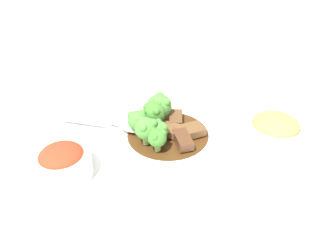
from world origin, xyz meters
TOP-DOWN VIEW (x-y plane):
  - ground_plane at (0.00, 0.00)m, footprint 4.00×4.00m
  - main_plate at (0.00, 0.00)m, footprint 0.25×0.25m
  - beef_strip_0 at (0.02, -0.04)m, footprint 0.05×0.05m
  - beef_strip_1 at (-0.03, -0.03)m, footprint 0.05×0.06m
  - beef_strip_2 at (-0.04, -0.00)m, footprint 0.06×0.05m
  - beef_strip_3 at (-0.00, 0.00)m, footprint 0.07×0.06m
  - broccoli_floret_0 at (-0.00, 0.05)m, footprint 0.04×0.04m
  - broccoli_floret_1 at (0.03, 0.01)m, footprint 0.04×0.04m
  - broccoli_floret_2 at (0.05, -0.02)m, footprint 0.05×0.05m
  - broccoli_floret_3 at (-0.03, 0.05)m, footprint 0.03×0.03m
  - broccoli_floret_4 at (0.03, 0.05)m, footprint 0.04×0.04m
  - broccoli_floret_5 at (-0.01, 0.03)m, footprint 0.03×0.03m
  - serving_spoon at (0.06, 0.05)m, footprint 0.18×0.14m
  - side_bowl_kimchi at (0.04, 0.20)m, footprint 0.09×0.09m
  - side_bowl_appetizer at (-0.13, -0.15)m, footprint 0.11×0.11m
  - sauce_dish at (0.12, -0.14)m, footprint 0.07×0.07m
  - paper_napkin at (0.17, -0.10)m, footprint 0.10×0.10m

SIDE VIEW (x-z plane):
  - ground_plane at x=0.00m, z-range 0.00..0.00m
  - paper_napkin at x=0.17m, z-range 0.00..0.01m
  - sauce_dish at x=0.12m, z-range 0.00..0.01m
  - main_plate at x=0.00m, z-range 0.00..0.02m
  - serving_spoon at x=0.06m, z-range 0.02..0.03m
  - beef_strip_3 at x=0.00m, z-range 0.02..0.03m
  - beef_strip_0 at x=0.02m, z-range 0.02..0.03m
  - beef_strip_1 at x=-0.03m, z-range 0.02..0.03m
  - beef_strip_2 at x=-0.04m, z-range 0.02..0.03m
  - side_bowl_appetizer at x=-0.13m, z-range 0.00..0.06m
  - side_bowl_kimchi at x=0.04m, z-range 0.00..0.06m
  - broccoli_floret_5 at x=-0.01m, z-range 0.02..0.07m
  - broccoli_floret_3 at x=-0.03m, z-range 0.02..0.07m
  - broccoli_floret_4 at x=0.03m, z-range 0.02..0.07m
  - broccoli_floret_1 at x=0.03m, z-range 0.02..0.08m
  - broccoli_floret_2 at x=0.05m, z-range 0.02..0.08m
  - broccoli_floret_0 at x=0.00m, z-range 0.03..0.08m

